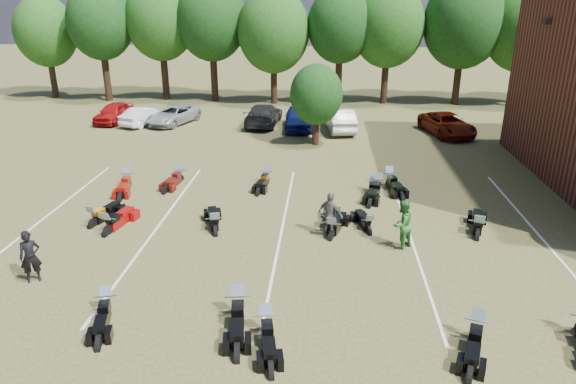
# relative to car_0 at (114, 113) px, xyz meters

# --- Properties ---
(ground) EXTENTS (160.00, 160.00, 0.00)m
(ground) POSITION_rel_car_0_xyz_m (16.78, -20.34, -0.70)
(ground) COLOR brown
(ground) RESTS_ON ground
(car_0) EXTENTS (2.01, 4.24, 1.40)m
(car_0) POSITION_rel_car_0_xyz_m (0.00, 0.00, 0.00)
(car_0) COLOR #9C0E0F
(car_0) RESTS_ON ground
(car_1) EXTENTS (2.87, 4.17, 1.30)m
(car_1) POSITION_rel_car_0_xyz_m (2.54, -0.62, -0.05)
(car_1) COLOR white
(car_1) RESTS_ON ground
(car_2) EXTENTS (3.58, 5.09, 1.29)m
(car_2) POSITION_rel_car_0_xyz_m (4.44, -0.18, -0.06)
(car_2) COLOR gray
(car_2) RESTS_ON ground
(car_3) EXTENTS (2.43, 5.26, 1.49)m
(car_3) POSITION_rel_car_0_xyz_m (10.96, -0.04, 0.04)
(car_3) COLOR black
(car_3) RESTS_ON ground
(car_4) EXTENTS (2.11, 4.69, 1.57)m
(car_4) POSITION_rel_car_0_xyz_m (13.51, -0.99, 0.08)
(car_4) COLOR #0B1452
(car_4) RESTS_ON ground
(car_5) EXTENTS (2.25, 4.86, 1.54)m
(car_5) POSITION_rel_car_0_xyz_m (16.36, -1.31, 0.07)
(car_5) COLOR #B5B4B0
(car_5) RESTS_ON ground
(car_6) EXTENTS (3.48, 5.44, 1.40)m
(car_6) POSITION_rel_car_0_xyz_m (23.42, -1.80, -0.00)
(car_6) COLOR #5A0E05
(car_6) RESTS_ON ground
(car_7) EXTENTS (3.24, 4.88, 1.31)m
(car_7) POSITION_rel_car_0_xyz_m (31.76, -0.07, -0.04)
(car_7) COLOR #323236
(car_7) RESTS_ON ground
(person_black) EXTENTS (0.77, 0.68, 1.76)m
(person_black) POSITION_rel_car_0_xyz_m (6.08, -21.88, 0.18)
(person_black) COLOR black
(person_black) RESTS_ON ground
(person_green) EXTENTS (1.14, 1.12, 1.85)m
(person_green) POSITION_rel_car_0_xyz_m (18.27, -18.57, 0.22)
(person_green) COLOR #2A6E29
(person_green) RESTS_ON ground
(person_grey) EXTENTS (1.12, 0.91, 1.79)m
(person_grey) POSITION_rel_car_0_xyz_m (15.68, -17.80, 0.19)
(person_grey) COLOR #5E5650
(person_grey) RESTS_ON ground
(motorcycle_1) EXTENTS (1.18, 2.22, 1.18)m
(motorcycle_1) POSITION_rel_car_0_xyz_m (9.19, -23.49, -0.70)
(motorcycle_1) COLOR black
(motorcycle_1) RESTS_ON ground
(motorcycle_2) EXTENTS (1.09, 2.28, 1.22)m
(motorcycle_2) POSITION_rel_car_0_xyz_m (13.94, -24.10, -0.70)
(motorcycle_2) COLOR black
(motorcycle_2) RESTS_ON ground
(motorcycle_3) EXTENTS (1.13, 2.54, 1.37)m
(motorcycle_3) POSITION_rel_car_0_xyz_m (13.04, -23.34, -0.70)
(motorcycle_3) COLOR black
(motorcycle_3) RESTS_ON ground
(motorcycle_4) EXTENTS (1.42, 2.38, 1.26)m
(motorcycle_4) POSITION_rel_car_0_xyz_m (19.59, -23.94, -0.70)
(motorcycle_4) COLOR black
(motorcycle_4) RESTS_ON ground
(motorcycle_7) EXTENTS (1.23, 2.53, 1.35)m
(motorcycle_7) POSITION_rel_car_0_xyz_m (7.07, -18.31, -0.70)
(motorcycle_7) COLOR maroon
(motorcycle_7) RESTS_ON ground
(motorcycle_8) EXTENTS (1.30, 2.39, 1.27)m
(motorcycle_8) POSITION_rel_car_0_xyz_m (6.20, -17.64, -0.70)
(motorcycle_8) COLOR black
(motorcycle_8) RESTS_ON ground
(motorcycle_9) EXTENTS (1.38, 2.46, 1.31)m
(motorcycle_9) POSITION_rel_car_0_xyz_m (11.22, -17.93, -0.70)
(motorcycle_9) COLOR black
(motorcycle_9) RESTS_ON ground
(motorcycle_10) EXTENTS (0.97, 2.30, 1.24)m
(motorcycle_10) POSITION_rel_car_0_xyz_m (15.60, -17.33, -0.70)
(motorcycle_10) COLOR black
(motorcycle_10) RESTS_ON ground
(motorcycle_11) EXTENTS (1.32, 2.36, 1.25)m
(motorcycle_11) POSITION_rel_car_0_xyz_m (15.76, -17.99, -0.70)
(motorcycle_11) COLOR black
(motorcycle_11) RESTS_ON ground
(motorcycle_12) EXTENTS (1.15, 2.13, 1.13)m
(motorcycle_12) POSITION_rel_car_0_xyz_m (17.19, -17.43, -0.70)
(motorcycle_12) COLOR black
(motorcycle_12) RESTS_ON ground
(motorcycle_13) EXTENTS (1.36, 2.57, 1.37)m
(motorcycle_13) POSITION_rel_car_0_xyz_m (21.32, -17.54, -0.70)
(motorcycle_13) COLOR black
(motorcycle_13) RESTS_ON ground
(motorcycle_14) EXTENTS (1.06, 2.33, 1.25)m
(motorcycle_14) POSITION_rel_car_0_xyz_m (8.22, -12.16, -0.70)
(motorcycle_14) COLOR #460C0A
(motorcycle_14) RESTS_ON ground
(motorcycle_15) EXTENTS (1.13, 2.52, 1.35)m
(motorcycle_15) POSITION_rel_car_0_xyz_m (5.93, -13.09, -0.70)
(motorcycle_15) COLOR maroon
(motorcycle_15) RESTS_ON ground
(motorcycle_17) EXTENTS (0.99, 2.27, 1.22)m
(motorcycle_17) POSITION_rel_car_0_xyz_m (12.57, -12.09, -0.70)
(motorcycle_17) COLOR black
(motorcycle_17) RESTS_ON ground
(motorcycle_18) EXTENTS (1.38, 2.52, 1.34)m
(motorcycle_18) POSITION_rel_car_0_xyz_m (17.91, -13.05, -0.70)
(motorcycle_18) COLOR black
(motorcycle_18) RESTS_ON ground
(motorcycle_19) EXTENTS (0.79, 2.03, 1.11)m
(motorcycle_19) POSITION_rel_car_0_xyz_m (17.67, -12.80, -0.70)
(motorcycle_19) COLOR black
(motorcycle_19) RESTS_ON ground
(motorcycle_20) EXTENTS (1.26, 2.54, 1.35)m
(motorcycle_20) POSITION_rel_car_0_xyz_m (18.57, -12.04, -0.70)
(motorcycle_20) COLOR black
(motorcycle_20) RESTS_ON ground
(tree_line) EXTENTS (56.00, 6.00, 9.79)m
(tree_line) POSITION_rel_car_0_xyz_m (15.78, 8.66, 5.61)
(tree_line) COLOR black
(tree_line) RESTS_ON ground
(young_tree_midfield) EXTENTS (3.20, 3.20, 4.70)m
(young_tree_midfield) POSITION_rel_car_0_xyz_m (14.78, -4.84, 2.39)
(young_tree_midfield) COLOR black
(young_tree_midfield) RESTS_ON ground
(parking_lines) EXTENTS (20.10, 14.00, 0.01)m
(parking_lines) POSITION_rel_car_0_xyz_m (13.78, -17.34, -0.69)
(parking_lines) COLOR silver
(parking_lines) RESTS_ON ground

